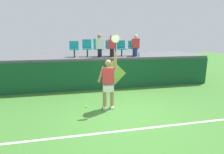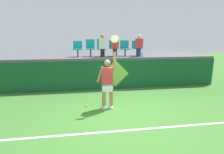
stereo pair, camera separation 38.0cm
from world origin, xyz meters
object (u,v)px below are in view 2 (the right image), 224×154
water_bottle (142,55)px  stadium_chair_5 (137,47)px  tennis_player (108,82)px  spectator_1 (115,45)px  stadium_chair_3 (114,47)px  tennis_ball (86,106)px  stadium_chair_2 (102,47)px  stadium_chair_0 (78,48)px  spectator_0 (139,45)px  spectator_2 (102,45)px  stadium_chair_4 (125,47)px  stadium_chair_1 (90,47)px

water_bottle → stadium_chair_5: (-0.08, 0.69, 0.33)m
tennis_player → spectator_1: size_ratio=2.42×
tennis_player → stadium_chair_3: size_ratio=3.23×
tennis_ball → stadium_chair_2: bearing=73.9°
tennis_ball → stadium_chair_0: stadium_chair_0 is taller
tennis_ball → tennis_player: bearing=-19.3°
spectator_0 → tennis_ball: bearing=-136.1°
tennis_player → tennis_ball: size_ratio=38.38×
spectator_2 → stadium_chair_4: bearing=21.5°
water_bottle → stadium_chair_0: bearing=167.3°
tennis_ball → stadium_chair_4: 4.10m
spectator_0 → stadium_chair_1: bearing=170.0°
tennis_ball → spectator_0: spectator_0 is taller
stadium_chair_3 → stadium_chair_4: size_ratio=1.01×
stadium_chair_3 → stadium_chair_1: bearing=179.6°
tennis_player → stadium_chair_5: size_ratio=3.29×
water_bottle → stadium_chair_4: 1.04m
stadium_chair_0 → stadium_chair_4: stadium_chair_4 is taller
spectator_2 → spectator_1: bearing=6.1°
stadium_chair_3 → stadium_chair_5: stadium_chair_3 is taller
water_bottle → stadium_chair_2: (-1.91, 0.70, 0.36)m
spectator_0 → stadium_chair_4: bearing=146.3°
tennis_ball → spectator_1: (1.48, 2.60, 2.00)m
stadium_chair_3 → spectator_0: 1.28m
stadium_chair_0 → spectator_2: (1.18, -0.47, 0.14)m
tennis_player → water_bottle: 3.34m
spectator_1 → spectator_2: 0.62m
stadium_chair_5 → stadium_chair_0: bearing=180.0°
stadium_chair_5 → spectator_2: bearing=-165.6°
water_bottle → stadium_chair_5: 0.77m
stadium_chair_2 → tennis_ball: bearing=-106.1°
stadium_chair_3 → spectator_2: (-0.61, -0.47, 0.12)m
stadium_chair_5 → spectator_1: 1.28m
tennis_player → stadium_chair_0: (-1.06, 3.26, 0.95)m
tennis_ball → stadium_chair_5: size_ratio=0.09×
stadium_chair_4 → spectator_1: (-0.59, -0.41, 0.12)m
stadium_chair_0 → spectator_0: bearing=-7.8°
stadium_chair_2 → spectator_0: bearing=-13.0°
water_bottle → spectator_1: spectator_1 is taller
water_bottle → stadium_chair_5: size_ratio=0.28×
stadium_chair_0 → water_bottle: bearing=-12.7°
tennis_ball → water_bottle: size_ratio=0.30×
water_bottle → stadium_chair_3: stadium_chair_3 is taller
stadium_chair_2 → spectator_1: bearing=-34.0°
tennis_ball → stadium_chair_2: (0.87, 3.01, 1.92)m
tennis_player → spectator_1: bearing=75.5°
tennis_player → stadium_chair_0: 3.56m
stadium_chair_5 → tennis_ball: bearing=-131.9°
stadium_chair_4 → stadium_chair_5: 0.62m
spectator_0 → spectator_1: (-1.21, 0.01, -0.01)m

